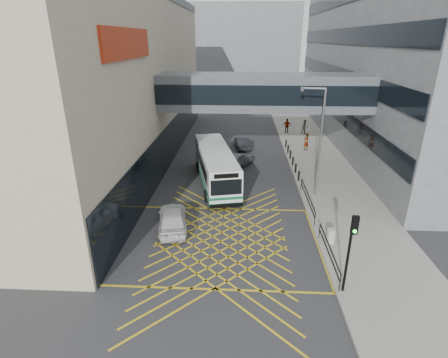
# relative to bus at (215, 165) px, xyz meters

# --- Properties ---
(ground) EXTENTS (120.00, 120.00, 0.00)m
(ground) POSITION_rel_bus_xyz_m (1.02, -9.49, -1.64)
(ground) COLOR #333335
(building_whsmith) EXTENTS (24.17, 42.00, 16.00)m
(building_whsmith) POSITION_rel_bus_xyz_m (-16.96, 6.51, 6.36)
(building_whsmith) COLOR #B7A88D
(building_whsmith) RESTS_ON ground
(building_right) EXTENTS (24.09, 44.00, 20.00)m
(building_right) POSITION_rel_bus_xyz_m (25.01, 14.51, 8.36)
(building_right) COLOR slate
(building_right) RESTS_ON ground
(building_far) EXTENTS (28.00, 16.00, 18.00)m
(building_far) POSITION_rel_bus_xyz_m (-0.98, 50.51, 7.36)
(building_far) COLOR slate
(building_far) RESTS_ON ground
(skybridge) EXTENTS (20.00, 4.10, 3.00)m
(skybridge) POSITION_rel_bus_xyz_m (4.02, 2.51, 5.86)
(skybridge) COLOR #494E53
(skybridge) RESTS_ON ground
(pavement) EXTENTS (6.00, 54.00, 0.16)m
(pavement) POSITION_rel_bus_xyz_m (10.02, 5.51, -1.56)
(pavement) COLOR gray
(pavement) RESTS_ON ground
(box_junction) EXTENTS (12.00, 9.00, 0.01)m
(box_junction) POSITION_rel_bus_xyz_m (1.02, -9.49, -1.64)
(box_junction) COLOR gold
(box_junction) RESTS_ON ground
(bus) EXTENTS (4.79, 11.19, 3.06)m
(bus) POSITION_rel_bus_xyz_m (0.00, 0.00, 0.00)
(bus) COLOR white
(bus) RESTS_ON ground
(car_white) EXTENTS (2.90, 5.19, 1.56)m
(car_white) POSITION_rel_bus_xyz_m (-2.25, -8.03, -0.86)
(car_white) COLOR silver
(car_white) RESTS_ON ground
(car_dark) EXTENTS (2.26, 4.43, 1.32)m
(car_dark) POSITION_rel_bus_xyz_m (2.27, 10.42, -0.98)
(car_dark) COLOR black
(car_dark) RESTS_ON ground
(car_silver) EXTENTS (3.63, 5.07, 1.45)m
(car_silver) POSITION_rel_bus_xyz_m (1.86, 4.38, -0.91)
(car_silver) COLOR gray
(car_silver) RESTS_ON ground
(traffic_light) EXTENTS (0.30, 0.49, 4.29)m
(traffic_light) POSITION_rel_bus_xyz_m (7.38, -14.02, 1.31)
(traffic_light) COLOR black
(traffic_light) RESTS_ON pavement
(street_lamp) EXTENTS (1.90, 0.46, 8.35)m
(street_lamp) POSITION_rel_bus_xyz_m (7.99, -2.24, 3.28)
(street_lamp) COLOR slate
(street_lamp) RESTS_ON pavement
(litter_bin) EXTENTS (0.52, 0.52, 0.90)m
(litter_bin) POSITION_rel_bus_xyz_m (7.77, -9.51, -1.03)
(litter_bin) COLOR #ADA89E
(litter_bin) RESTS_ON pavement
(kerb_railings) EXTENTS (0.05, 12.54, 1.00)m
(kerb_railings) POSITION_rel_bus_xyz_m (7.17, -7.71, -0.76)
(kerb_railings) COLOR black
(kerb_railings) RESTS_ON pavement
(bollards) EXTENTS (0.14, 10.14, 0.90)m
(bollards) POSITION_rel_bus_xyz_m (7.27, 5.51, -1.03)
(bollards) COLOR black
(bollards) RESTS_ON pavement
(pedestrian_a) EXTENTS (0.93, 0.89, 1.90)m
(pedestrian_a) POSITION_rel_bus_xyz_m (9.37, 9.65, -0.53)
(pedestrian_a) COLOR gray
(pedestrian_a) RESTS_ON pavement
(pedestrian_b) EXTENTS (0.95, 0.66, 1.79)m
(pedestrian_b) POSITION_rel_bus_xyz_m (10.39, 16.85, -0.58)
(pedestrian_b) COLOR gray
(pedestrian_b) RESTS_ON pavement
(pedestrian_c) EXTENTS (1.15, 0.64, 1.86)m
(pedestrian_c) POSITION_rel_bus_xyz_m (8.15, 17.33, -0.55)
(pedestrian_c) COLOR gray
(pedestrian_c) RESTS_ON pavement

